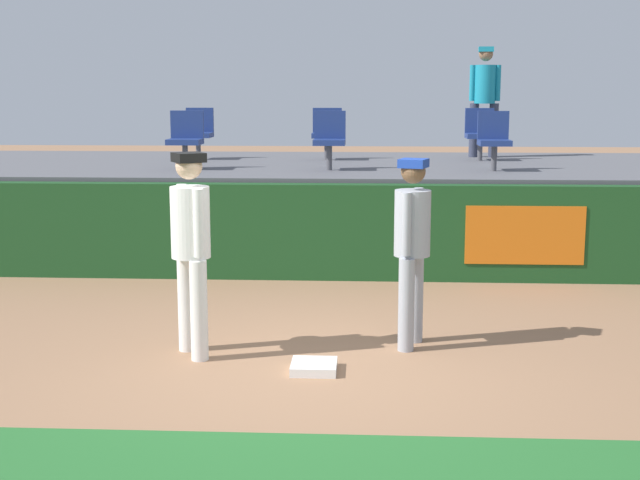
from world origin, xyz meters
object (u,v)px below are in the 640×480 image
(player_runner_visitor, at_px, (412,239))
(seat_front_center, at_px, (330,137))
(seat_back_center, at_px, (327,131))
(player_fielder_home, at_px, (191,240))
(seat_front_right, at_px, (494,137))
(seat_back_right, at_px, (480,131))
(seat_front_left, at_px, (186,136))
(spectator_hooded, at_px, (485,94))
(first_base, at_px, (314,367))
(seat_back_left, at_px, (199,130))

(player_runner_visitor, relative_size, seat_front_center, 2.15)
(player_runner_visitor, xyz_separation_m, seat_back_center, (-1.09, 6.19, 0.72))
(player_fielder_home, bearing_deg, seat_front_right, 113.13)
(seat_back_right, height_order, seat_front_center, same)
(seat_front_left, bearing_deg, seat_front_right, -0.01)
(seat_front_right, height_order, seat_front_left, same)
(spectator_hooded, bearing_deg, seat_front_left, 33.55)
(player_fielder_home, xyz_separation_m, player_runner_visitor, (2.04, 0.39, -0.04))
(player_fielder_home, height_order, spectator_hooded, spectator_hooded)
(player_fielder_home, height_order, player_runner_visitor, player_fielder_home)
(seat_back_right, distance_m, seat_front_left, 4.80)
(seat_back_right, relative_size, seat_front_left, 1.00)
(seat_front_center, height_order, seat_front_right, same)
(first_base, xyz_separation_m, spectator_hooded, (2.43, 7.68, 2.32))
(first_base, xyz_separation_m, seat_back_left, (-2.33, 7.01, 1.73))
(seat_back_left, xyz_separation_m, seat_front_left, (0.16, -1.80, 0.00))
(player_fielder_home, height_order, seat_front_left, seat_front_left)
(seat_back_right, bearing_deg, seat_back_center, 180.00)
(first_base, height_order, seat_back_right, seat_back_right)
(player_runner_visitor, bearing_deg, seat_back_center, -151.48)
(player_fielder_home, relative_size, seat_front_center, 2.25)
(first_base, distance_m, seat_front_center, 5.49)
(seat_back_right, height_order, seat_back_center, same)
(seat_back_left, bearing_deg, spectator_hooded, 8.03)
(player_fielder_home, bearing_deg, seat_back_center, 140.40)
(seat_front_center, xyz_separation_m, seat_front_left, (-2.08, 0.00, 0.00))
(first_base, xyz_separation_m, seat_back_center, (-0.21, 7.01, 1.73))
(first_base, xyz_separation_m, player_runner_visitor, (0.88, 0.82, 1.01))
(player_fielder_home, distance_m, seat_front_right, 5.91)
(seat_back_center, distance_m, spectator_hooded, 2.78)
(player_fielder_home, distance_m, spectator_hooded, 8.18)
(seat_back_center, bearing_deg, player_runner_visitor, -80.00)
(seat_back_right, height_order, spectator_hooded, spectator_hooded)
(seat_front_right, bearing_deg, seat_back_right, 89.03)
(seat_front_right, bearing_deg, seat_back_left, 158.53)
(player_runner_visitor, height_order, seat_back_center, seat_back_center)
(player_runner_visitor, distance_m, seat_back_center, 6.33)
(seat_back_left, distance_m, seat_front_center, 2.87)
(seat_back_right, distance_m, seat_front_center, 2.97)
(player_fielder_home, bearing_deg, seat_back_left, 158.70)
(first_base, relative_size, seat_back_center, 0.48)
(player_runner_visitor, bearing_deg, seat_back_right, -174.20)
(seat_back_right, relative_size, seat_front_right, 1.00)
(seat_front_center, bearing_deg, player_fielder_home, -102.56)
(seat_back_right, xyz_separation_m, seat_front_right, (-0.03, -1.80, -0.00))
(spectator_hooded, bearing_deg, seat_back_center, 19.58)
(seat_front_center, distance_m, seat_front_left, 2.08)
(player_runner_visitor, height_order, seat_front_center, seat_front_center)
(player_runner_visitor, bearing_deg, seat_back_left, -134.06)
(seat_back_right, xyz_separation_m, seat_back_left, (-4.61, -0.00, -0.00))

